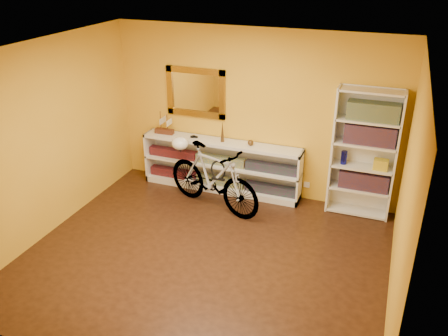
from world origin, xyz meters
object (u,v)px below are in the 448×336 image
at_px(bookcase, 364,154).
at_px(bicycle, 213,178).
at_px(console_unit, 221,166).
at_px(helmet, 180,143).

bearing_deg(bookcase, bicycle, -163.23).
xyz_separation_m(console_unit, helmet, (-0.52, -0.39, 0.46)).
bearing_deg(bicycle, console_unit, 27.84).
bearing_deg(bookcase, helmet, -171.21).
bearing_deg(console_unit, helmet, -143.28).
height_order(console_unit, bookcase, bookcase).
xyz_separation_m(bookcase, helmet, (-2.69, -0.42, -0.06)).
height_order(bookcase, bicycle, bookcase).
height_order(bookcase, helmet, bookcase).
bearing_deg(helmet, bookcase, 8.79).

